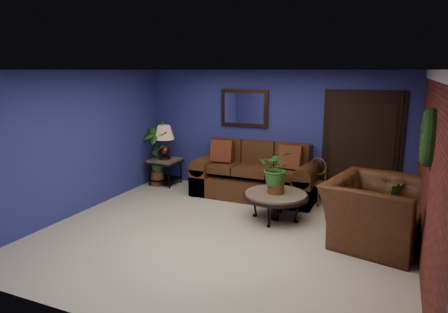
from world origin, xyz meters
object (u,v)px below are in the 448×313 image
at_px(end_table, 165,165).
at_px(coffee_table, 276,196).
at_px(armchair, 376,212).
at_px(table_lamp, 164,138).
at_px(side_chair, 315,178).
at_px(sofa, 256,178).

bearing_deg(end_table, coffee_table, -21.23).
distance_m(coffee_table, armchair, 1.62).
relative_size(end_table, table_lamp, 0.88).
bearing_deg(armchair, end_table, 85.84).
bearing_deg(side_chair, table_lamp, -167.58).
bearing_deg(coffee_table, sofa, 122.93).
xyz_separation_m(end_table, side_chair, (3.29, 0.06, 0.05)).
xyz_separation_m(coffee_table, table_lamp, (-2.85, 1.11, 0.63)).
bearing_deg(table_lamp, end_table, -45.00).
distance_m(sofa, side_chair, 1.19).
relative_size(sofa, side_chair, 2.81).
xyz_separation_m(sofa, table_lamp, (-2.11, -0.04, 0.68)).
bearing_deg(coffee_table, end_table, 158.77).
xyz_separation_m(sofa, coffee_table, (0.74, -1.15, 0.05)).
bearing_deg(table_lamp, side_chair, 1.09).
xyz_separation_m(sofa, armchair, (2.34, -1.43, 0.11)).
xyz_separation_m(coffee_table, side_chair, (0.44, 1.17, 0.08)).
height_order(end_table, table_lamp, table_lamp).
height_order(end_table, armchair, armchair).
xyz_separation_m(end_table, armchair, (4.45, -1.39, 0.03)).
distance_m(end_table, armchair, 4.66).
xyz_separation_m(table_lamp, armchair, (4.45, -1.39, -0.57)).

